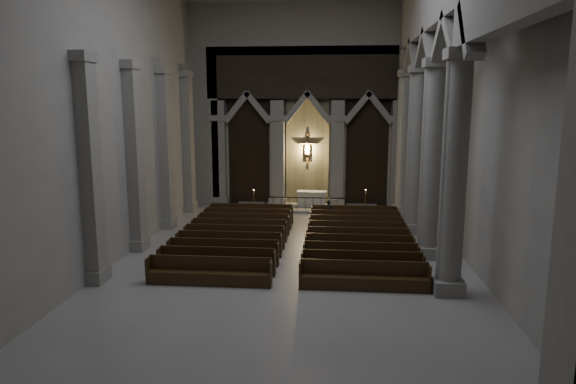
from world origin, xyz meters
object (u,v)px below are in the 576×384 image
object	(u,v)px
altar_rail	(305,202)
pews	(295,242)
altar	(312,198)
candle_stand_left	(254,205)
candle_stand_right	(365,206)
worshipper	(328,212)

from	to	relation	value
altar_rail	pews	size ratio (longest dim) A/B	0.48
altar_rail	altar	bearing A→B (deg)	74.68
altar	candle_stand_left	bearing A→B (deg)	-161.93
altar	altar_rail	distance (m)	1.24
altar	altar_rail	bearing A→B (deg)	-105.32
altar	candle_stand_right	distance (m)	3.28
altar_rail	worshipper	bearing A→B (deg)	-61.89
altar_rail	pews	bearing A→B (deg)	-90.00
altar_rail	candle_stand_right	xyz separation A→B (m)	(3.46, 0.23, -0.24)
pews	altar_rail	bearing A→B (deg)	90.00
worshipper	altar_rail	bearing A→B (deg)	142.85
altar_rail	pews	world-z (taller)	pews
altar	worshipper	bearing A→B (deg)	-74.52
altar_rail	worshipper	size ratio (longest dim) A/B	3.82
altar	candle_stand_right	bearing A→B (deg)	-17.15
altar	candle_stand_left	distance (m)	3.52
candle_stand_right	worshipper	world-z (taller)	candle_stand_right
candle_stand_left	candle_stand_right	xyz separation A→B (m)	(6.47, 0.12, 0.02)
worshipper	candle_stand_left	bearing A→B (deg)	173.36
altar	worshipper	world-z (taller)	worshipper
altar_rail	pews	xyz separation A→B (m)	(-0.00, -7.39, -0.29)
candle_stand_right	worshipper	distance (m)	3.50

